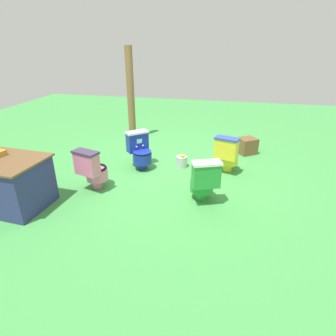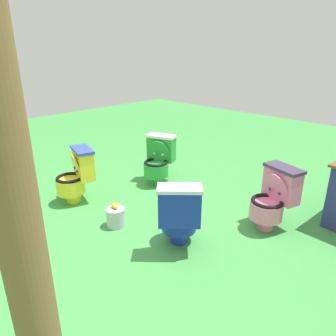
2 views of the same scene
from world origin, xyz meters
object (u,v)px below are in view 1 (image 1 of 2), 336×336
at_px(vendor_table, 0,181).
at_px(toilet_pink, 92,169).
at_px(lemon_bucket, 182,161).
at_px(wooden_post, 131,94).
at_px(toilet_green, 204,180).
at_px(toilet_blue, 140,150).
at_px(small_crate, 247,146).
at_px(toilet_yellow, 227,154).

bearing_deg(vendor_table, toilet_pink, -146.31).
xyz_separation_m(vendor_table, lemon_bucket, (-2.45, -2.00, -0.28)).
bearing_deg(wooden_post, lemon_bucket, 135.48).
bearing_deg(toilet_green, lemon_bucket, 93.00).
relative_size(toilet_blue, toilet_pink, 1.00).
relative_size(toilet_green, small_crate, 1.95).
bearing_deg(toilet_yellow, lemon_bucket, -165.80).
height_order(toilet_blue, toilet_pink, same).
bearing_deg(toilet_pink, lemon_bucket, 60.56).
distance_m(wooden_post, lemon_bucket, 2.42).
bearing_deg(toilet_pink, toilet_yellow, 45.65).
xyz_separation_m(small_crate, lemon_bucket, (1.30, 1.05, -0.06)).
xyz_separation_m(vendor_table, small_crate, (-3.75, -3.05, -0.21)).
bearing_deg(vendor_table, toilet_green, -165.87).
bearing_deg(toilet_yellow, toilet_green, -88.01).
xyz_separation_m(toilet_green, vendor_table, (3.01, 0.76, 0.02)).
distance_m(toilet_blue, lemon_bucket, 0.86).
distance_m(toilet_blue, wooden_post, 2.07).
height_order(toilet_blue, toilet_yellow, same).
xyz_separation_m(toilet_blue, lemon_bucket, (-0.79, -0.22, -0.25)).
height_order(toilet_blue, wooden_post, wooden_post).
bearing_deg(toilet_pink, vendor_table, -129.33).
xyz_separation_m(toilet_green, lemon_bucket, (0.56, -1.24, -0.26)).
bearing_deg(small_crate, wooden_post, -9.87).
bearing_deg(vendor_table, toilet_yellow, -149.55).
distance_m(toilet_green, small_crate, 2.41).
bearing_deg(small_crate, toilet_yellow, 69.28).
height_order(toilet_blue, small_crate, toilet_blue).
height_order(toilet_blue, lemon_bucket, toilet_blue).
bearing_deg(toilet_blue, toilet_pink, 20.15).
bearing_deg(toilet_green, toilet_pink, 158.43).
xyz_separation_m(toilet_pink, toilet_yellow, (-2.19, -1.20, 0.00)).
relative_size(toilet_yellow, vendor_table, 0.48).
relative_size(wooden_post, lemon_bucket, 8.08).
xyz_separation_m(toilet_pink, small_crate, (-2.60, -2.28, -0.20)).
bearing_deg(toilet_blue, toilet_yellow, 142.84).
height_order(toilet_green, small_crate, toilet_green).
relative_size(small_crate, lemon_bucket, 1.35).
relative_size(toilet_green, wooden_post, 0.33).
bearing_deg(wooden_post, toilet_blue, 113.76).
relative_size(toilet_pink, wooden_post, 0.33).
distance_m(toilet_yellow, vendor_table, 3.87).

